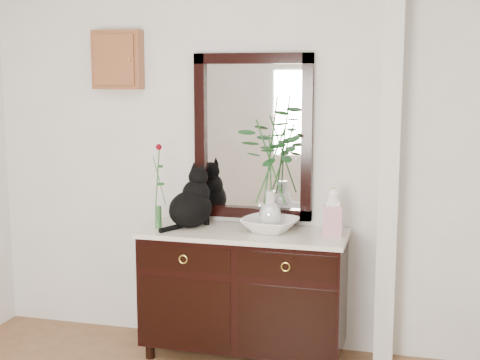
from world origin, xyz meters
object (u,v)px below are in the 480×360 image
(sideboard, at_px, (244,287))
(cat, at_px, (190,197))
(lotus_bowl, at_px, (270,225))
(ginger_jar, at_px, (333,211))

(sideboard, height_order, cat, cat)
(sideboard, height_order, lotus_bowl, lotus_bowl)
(cat, height_order, lotus_bowl, cat)
(sideboard, distance_m, ginger_jar, 0.78)
(lotus_bowl, bearing_deg, sideboard, -167.67)
(lotus_bowl, relative_size, ginger_jar, 1.13)
(cat, xyz_separation_m, ginger_jar, (0.94, -0.02, -0.04))
(ginger_jar, bearing_deg, cat, 178.90)
(sideboard, xyz_separation_m, lotus_bowl, (0.16, 0.04, 0.42))
(ginger_jar, bearing_deg, sideboard, -178.27)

